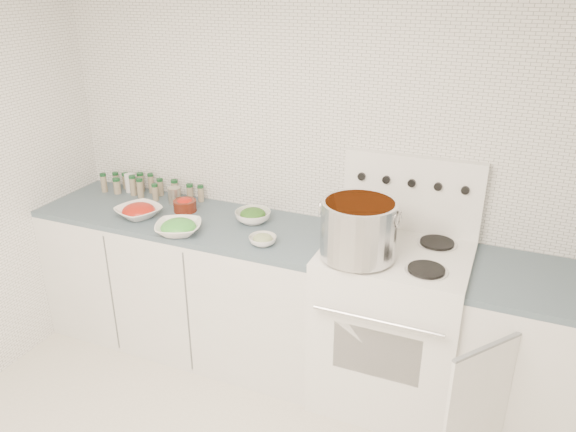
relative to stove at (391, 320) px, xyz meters
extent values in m
cube|color=white|center=(-0.48, 0.32, 0.75)|extent=(3.50, 0.02, 2.50)
cube|color=white|center=(-1.30, 0.00, -0.06)|extent=(1.85, 0.62, 0.86)
cube|color=#435865|center=(-1.30, 0.00, 0.39)|extent=(1.85, 0.62, 0.03)
cube|color=white|center=(0.00, -0.01, -0.04)|extent=(0.76, 0.65, 0.92)
cube|color=black|center=(0.00, -0.33, 0.00)|extent=(0.45, 0.01, 0.28)
cylinder|color=silver|center=(0.00, -0.37, 0.22)|extent=(0.65, 0.02, 0.02)
cube|color=white|center=(0.00, -0.01, 0.43)|extent=(0.76, 0.65, 0.01)
cube|color=white|center=(0.00, 0.28, 0.65)|extent=(0.76, 0.06, 0.43)
cylinder|color=silver|center=(-0.18, -0.17, 0.44)|extent=(0.21, 0.21, 0.01)
cylinder|color=black|center=(-0.18, -0.17, 0.45)|extent=(0.18, 0.18, 0.01)
cylinder|color=silver|center=(0.18, -0.17, 0.44)|extent=(0.21, 0.21, 0.01)
cylinder|color=black|center=(0.18, -0.17, 0.45)|extent=(0.18, 0.18, 0.01)
cylinder|color=silver|center=(-0.18, 0.15, 0.44)|extent=(0.21, 0.21, 0.01)
cylinder|color=black|center=(-0.18, 0.15, 0.45)|extent=(0.18, 0.18, 0.01)
cylinder|color=silver|center=(0.18, 0.15, 0.44)|extent=(0.21, 0.21, 0.01)
cylinder|color=black|center=(0.18, 0.15, 0.45)|extent=(0.18, 0.18, 0.01)
cylinder|color=black|center=(-0.28, 0.25, 0.72)|extent=(0.04, 0.02, 0.04)
cylinder|color=black|center=(-0.14, 0.25, 0.72)|extent=(0.04, 0.02, 0.04)
cylinder|color=black|center=(0.00, 0.25, 0.72)|extent=(0.04, 0.02, 0.04)
cylinder|color=black|center=(0.14, 0.25, 0.72)|extent=(0.04, 0.02, 0.04)
cylinder|color=black|center=(0.28, 0.25, 0.72)|extent=(0.04, 0.02, 0.04)
cube|color=white|center=(0.82, 0.00, -0.06)|extent=(0.89, 0.62, 0.86)
cube|color=#435865|center=(0.82, 0.00, 0.39)|extent=(0.89, 0.62, 0.03)
cube|color=white|center=(0.51, -0.46, -0.07)|extent=(0.26, 0.33, 0.70)
cylinder|color=silver|center=(-0.17, -0.17, 0.60)|extent=(0.38, 0.38, 0.29)
cylinder|color=orange|center=(-0.17, -0.17, 0.73)|extent=(0.34, 0.34, 0.03)
torus|color=silver|center=(-0.37, -0.17, 0.68)|extent=(0.01, 0.09, 0.09)
torus|color=silver|center=(0.03, -0.17, 0.68)|extent=(0.01, 0.09, 0.09)
imported|color=white|center=(-1.56, -0.11, 0.44)|extent=(0.33, 0.33, 0.06)
ellipsoid|color=red|center=(-1.56, -0.11, 0.45)|extent=(0.19, 0.19, 0.08)
imported|color=white|center=(-1.21, -0.22, 0.44)|extent=(0.34, 0.34, 0.06)
ellipsoid|color=#2F872C|center=(-1.21, -0.22, 0.45)|extent=(0.19, 0.19, 0.08)
imported|color=white|center=(-0.89, 0.10, 0.44)|extent=(0.28, 0.28, 0.07)
ellipsoid|color=#1C5919|center=(-0.89, 0.10, 0.45)|extent=(0.15, 0.15, 0.07)
imported|color=white|center=(-0.71, -0.16, 0.43)|extent=(0.20, 0.20, 0.05)
ellipsoid|color=#325220|center=(-0.71, -0.16, 0.44)|extent=(0.11, 0.11, 0.05)
cylinder|color=#521A0E|center=(-1.35, 0.08, 0.44)|extent=(0.14, 0.14, 0.07)
ellipsoid|color=#A6170B|center=(-1.35, 0.08, 0.46)|extent=(0.10, 0.10, 0.05)
cylinder|color=white|center=(-1.88, 0.22, 0.47)|extent=(0.07, 0.07, 0.12)
cylinder|color=#B0A795|center=(-1.48, 0.16, 0.46)|extent=(0.08, 0.08, 0.11)
cylinder|color=gray|center=(-2.02, 0.26, 0.45)|extent=(0.04, 0.04, 0.09)
cylinder|color=#13431F|center=(-2.02, 0.26, 0.50)|extent=(0.04, 0.04, 0.02)
cylinder|color=gray|center=(-1.94, 0.26, 0.45)|extent=(0.04, 0.04, 0.09)
cylinder|color=#13431F|center=(-1.94, 0.26, 0.51)|extent=(0.05, 0.05, 0.02)
cylinder|color=gray|center=(-1.81, 0.26, 0.46)|extent=(0.04, 0.04, 0.11)
cylinder|color=#13431F|center=(-1.81, 0.26, 0.53)|extent=(0.05, 0.05, 0.02)
cylinder|color=gray|center=(-1.73, 0.26, 0.46)|extent=(0.04, 0.04, 0.12)
cylinder|color=#13431F|center=(-1.73, 0.26, 0.53)|extent=(0.04, 0.04, 0.02)
cylinder|color=gray|center=(-1.64, 0.25, 0.45)|extent=(0.04, 0.04, 0.10)
cylinder|color=#13431F|center=(-1.64, 0.25, 0.51)|extent=(0.04, 0.04, 0.02)
cylinder|color=gray|center=(-1.54, 0.26, 0.45)|extent=(0.04, 0.04, 0.10)
cylinder|color=#13431F|center=(-1.54, 0.26, 0.51)|extent=(0.05, 0.05, 0.02)
cylinder|color=gray|center=(-1.42, 0.26, 0.45)|extent=(0.04, 0.04, 0.09)
cylinder|color=#13431F|center=(-1.42, 0.26, 0.50)|extent=(0.04, 0.04, 0.02)
cylinder|color=gray|center=(-1.34, 0.26, 0.45)|extent=(0.04, 0.04, 0.09)
cylinder|color=#13431F|center=(-1.34, 0.26, 0.51)|extent=(0.04, 0.04, 0.02)
cylinder|color=gray|center=(-2.04, 0.15, 0.46)|extent=(0.04, 0.04, 0.11)
cylinder|color=#13431F|center=(-2.04, 0.15, 0.52)|extent=(0.04, 0.04, 0.02)
cylinder|color=gray|center=(-1.93, 0.16, 0.45)|extent=(0.05, 0.05, 0.09)
cylinder|color=#13431F|center=(-1.93, 0.16, 0.50)|extent=(0.05, 0.05, 0.02)
cylinder|color=gray|center=(-1.81, 0.18, 0.46)|extent=(0.04, 0.04, 0.12)
cylinder|color=#13431F|center=(-1.81, 0.18, 0.53)|extent=(0.04, 0.04, 0.02)
cylinder|color=gray|center=(-1.74, 0.16, 0.46)|extent=(0.04, 0.04, 0.11)
cylinder|color=#13431F|center=(-1.74, 0.16, 0.53)|extent=(0.04, 0.04, 0.02)
cylinder|color=gray|center=(-1.62, 0.15, 0.45)|extent=(0.04, 0.04, 0.10)
cylinder|color=#13431F|center=(-1.62, 0.15, 0.51)|extent=(0.04, 0.04, 0.02)
camera|label=1|loc=(0.49, -2.64, 1.77)|focal=35.00mm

